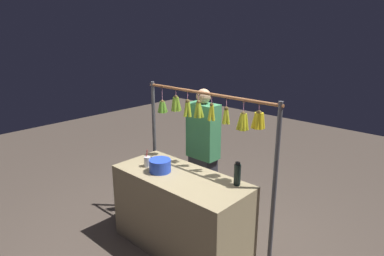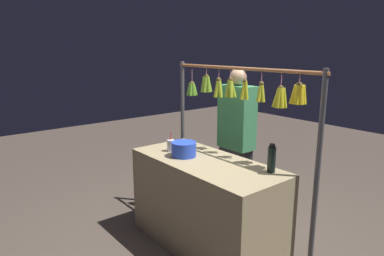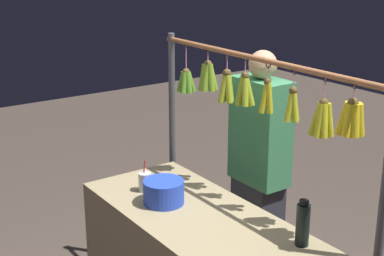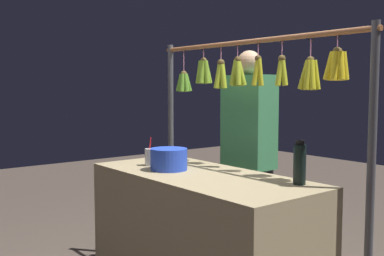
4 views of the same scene
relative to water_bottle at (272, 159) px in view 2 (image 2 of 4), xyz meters
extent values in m
plane|color=#4B3F36|center=(0.56, 0.22, -0.98)|extent=(12.00, 12.00, 0.00)
cube|color=tan|center=(0.56, 0.22, -0.55)|extent=(1.52, 0.67, 0.87)
cylinder|color=#4C4C51|center=(-0.31, -0.18, -0.12)|extent=(0.04, 0.04, 1.72)
cylinder|color=#4C4C51|center=(1.44, -0.18, -0.12)|extent=(0.04, 0.04, 1.72)
cylinder|color=#9E6038|center=(0.56, -0.18, 0.70)|extent=(1.81, 0.03, 0.03)
torus|color=black|center=(-0.09, -0.18, 0.69)|extent=(0.04, 0.01, 0.04)
cylinder|color=pink|center=(-0.09, -0.18, 0.64)|extent=(0.01, 0.01, 0.08)
sphere|color=brown|center=(-0.09, -0.18, 0.60)|extent=(0.05, 0.05, 0.05)
cylinder|color=yellow|center=(-0.05, -0.19, 0.52)|extent=(0.07, 0.05, 0.16)
cylinder|color=yellow|center=(-0.07, -0.16, 0.52)|extent=(0.06, 0.07, 0.16)
cylinder|color=yellow|center=(-0.10, -0.15, 0.52)|extent=(0.05, 0.07, 0.16)
cylinder|color=yellow|center=(-0.12, -0.17, 0.52)|extent=(0.06, 0.05, 0.16)
cylinder|color=yellow|center=(-0.12, -0.20, 0.52)|extent=(0.06, 0.05, 0.16)
cylinder|color=yellow|center=(-0.10, -0.22, 0.52)|extent=(0.05, 0.06, 0.16)
cylinder|color=yellow|center=(-0.07, -0.21, 0.52)|extent=(0.06, 0.07, 0.16)
torus|color=black|center=(0.08, -0.18, 0.69)|extent=(0.04, 0.01, 0.04)
cylinder|color=pink|center=(0.08, -0.18, 0.62)|extent=(0.01, 0.01, 0.12)
sphere|color=brown|center=(0.08, -0.18, 0.56)|extent=(0.05, 0.05, 0.05)
cylinder|color=gold|center=(0.12, -0.18, 0.48)|extent=(0.07, 0.04, 0.17)
cylinder|color=gold|center=(0.11, -0.16, 0.48)|extent=(0.06, 0.06, 0.17)
cylinder|color=gold|center=(0.08, -0.15, 0.48)|extent=(0.04, 0.07, 0.17)
cylinder|color=gold|center=(0.06, -0.17, 0.48)|extent=(0.07, 0.06, 0.17)
cylinder|color=gold|center=(0.06, -0.20, 0.48)|extent=(0.06, 0.05, 0.17)
cylinder|color=gold|center=(0.08, -0.21, 0.48)|extent=(0.05, 0.07, 0.17)
cylinder|color=gold|center=(0.10, -0.21, 0.48)|extent=(0.06, 0.06, 0.17)
torus|color=black|center=(0.29, -0.18, 0.69)|extent=(0.04, 0.01, 0.04)
cylinder|color=pink|center=(0.29, -0.18, 0.63)|extent=(0.01, 0.01, 0.10)
sphere|color=brown|center=(0.29, -0.18, 0.58)|extent=(0.04, 0.04, 0.04)
cylinder|color=gold|center=(0.31, -0.19, 0.50)|extent=(0.07, 0.04, 0.17)
cylinder|color=gold|center=(0.29, -0.17, 0.50)|extent=(0.04, 0.07, 0.17)
cylinder|color=gold|center=(0.28, -0.18, 0.50)|extent=(0.06, 0.04, 0.17)
cylinder|color=gold|center=(0.30, -0.20, 0.50)|extent=(0.04, 0.07, 0.17)
torus|color=black|center=(0.49, -0.18, 0.69)|extent=(0.04, 0.01, 0.04)
cylinder|color=pink|center=(0.49, -0.18, 0.64)|extent=(0.01, 0.01, 0.09)
sphere|color=brown|center=(0.49, -0.18, 0.59)|extent=(0.04, 0.04, 0.04)
cylinder|color=gold|center=(0.51, -0.18, 0.51)|extent=(0.07, 0.03, 0.18)
cylinder|color=gold|center=(0.49, -0.17, 0.51)|extent=(0.04, 0.07, 0.18)
cylinder|color=gold|center=(0.47, -0.19, 0.51)|extent=(0.05, 0.03, 0.18)
cylinder|color=gold|center=(0.49, -0.20, 0.51)|extent=(0.03, 0.05, 0.18)
torus|color=black|center=(0.68, -0.18, 0.69)|extent=(0.04, 0.01, 0.04)
cylinder|color=pink|center=(0.68, -0.18, 0.64)|extent=(0.01, 0.01, 0.09)
sphere|color=brown|center=(0.68, -0.18, 0.59)|extent=(0.05, 0.05, 0.05)
cylinder|color=#98B027|center=(0.70, -0.18, 0.50)|extent=(0.08, 0.04, 0.18)
cylinder|color=#98B027|center=(0.69, -0.16, 0.50)|extent=(0.05, 0.07, 0.18)
cylinder|color=#98B027|center=(0.66, -0.17, 0.50)|extent=(0.07, 0.06, 0.18)
cylinder|color=#98B027|center=(0.66, -0.20, 0.50)|extent=(0.08, 0.06, 0.18)
cylinder|color=#98B027|center=(0.68, -0.21, 0.50)|extent=(0.05, 0.07, 0.18)
torus|color=black|center=(0.84, -0.18, 0.69)|extent=(0.04, 0.01, 0.04)
cylinder|color=pink|center=(0.84, -0.18, 0.63)|extent=(0.01, 0.01, 0.11)
sphere|color=brown|center=(0.84, -0.18, 0.58)|extent=(0.05, 0.05, 0.05)
cylinder|color=#9DB227|center=(0.86, -0.18, 0.49)|extent=(0.07, 0.04, 0.18)
cylinder|color=#9DB227|center=(0.84, -0.16, 0.49)|extent=(0.04, 0.08, 0.18)
cylinder|color=#9DB227|center=(0.82, -0.18, 0.49)|extent=(0.07, 0.04, 0.18)
cylinder|color=#9DB227|center=(0.84, -0.20, 0.49)|extent=(0.04, 0.06, 0.18)
torus|color=black|center=(1.03, -0.18, 0.69)|extent=(0.04, 0.01, 0.04)
cylinder|color=pink|center=(1.03, -0.18, 0.64)|extent=(0.01, 0.01, 0.08)
sphere|color=brown|center=(1.03, -0.18, 0.60)|extent=(0.05, 0.05, 0.05)
cylinder|color=#7BA62A|center=(1.06, -0.18, 0.52)|extent=(0.07, 0.04, 0.17)
cylinder|color=#7BA62A|center=(1.04, -0.16, 0.52)|extent=(0.05, 0.06, 0.17)
cylinder|color=#7BA62A|center=(1.02, -0.16, 0.52)|extent=(0.05, 0.06, 0.17)
cylinder|color=#7BA62A|center=(1.00, -0.19, 0.52)|extent=(0.06, 0.04, 0.17)
cylinder|color=#7BA62A|center=(1.02, -0.21, 0.52)|extent=(0.06, 0.07, 0.17)
cylinder|color=#7BA62A|center=(1.04, -0.21, 0.52)|extent=(0.05, 0.07, 0.17)
torus|color=black|center=(1.27, -0.18, 0.69)|extent=(0.04, 0.01, 0.04)
cylinder|color=pink|center=(1.27, -0.18, 0.60)|extent=(0.01, 0.01, 0.17)
sphere|color=brown|center=(1.27, -0.18, 0.51)|extent=(0.05, 0.05, 0.05)
cylinder|color=#609E2D|center=(1.29, -0.18, 0.44)|extent=(0.06, 0.04, 0.14)
cylinder|color=#609E2D|center=(1.28, -0.16, 0.44)|extent=(0.06, 0.06, 0.14)
cylinder|color=#609E2D|center=(1.25, -0.16, 0.44)|extent=(0.05, 0.06, 0.14)
cylinder|color=#609E2D|center=(1.24, -0.18, 0.44)|extent=(0.06, 0.04, 0.14)
cylinder|color=#609E2D|center=(1.25, -0.21, 0.44)|extent=(0.05, 0.07, 0.14)
cylinder|color=#609E2D|center=(1.28, -0.21, 0.44)|extent=(0.05, 0.06, 0.14)
cylinder|color=black|center=(0.00, 0.00, -0.01)|extent=(0.07, 0.07, 0.21)
cylinder|color=black|center=(0.00, 0.00, 0.11)|extent=(0.05, 0.05, 0.02)
cylinder|color=blue|center=(0.80, 0.29, -0.05)|extent=(0.23, 0.23, 0.14)
cylinder|color=silver|center=(1.01, 0.29, -0.06)|extent=(0.08, 0.08, 0.11)
cylinder|color=red|center=(1.02, 0.29, -0.02)|extent=(0.01, 0.03, 0.19)
cube|color=#2D2D38|center=(0.87, -0.49, -0.59)|extent=(0.32, 0.21, 0.79)
cube|color=#3F8C59|center=(0.87, -0.49, 0.15)|extent=(0.39, 0.21, 0.69)
sphere|color=tan|center=(0.87, -0.49, 0.59)|extent=(0.18, 0.18, 0.18)
camera|label=1|loc=(-1.73, 2.52, 1.36)|focal=31.53mm
camera|label=2|loc=(-1.71, 2.23, 0.89)|focal=32.60mm
camera|label=3|loc=(-1.74, 1.89, 1.28)|focal=53.58mm
camera|label=4|loc=(-1.58, 2.00, 0.41)|focal=43.63mm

